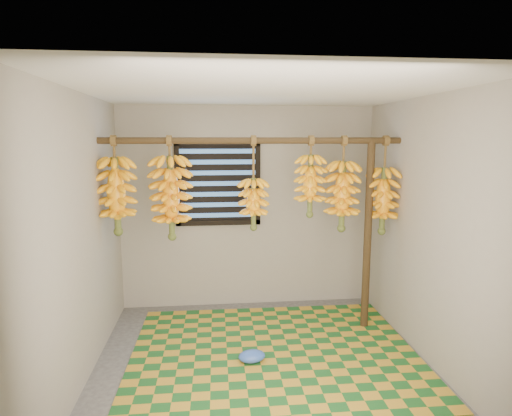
{
  "coord_description": "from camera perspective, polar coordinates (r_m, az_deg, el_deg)",
  "views": [
    {
      "loc": [
        -0.44,
        -3.54,
        2.01
      ],
      "look_at": [
        0.0,
        0.55,
        1.35
      ],
      "focal_mm": 30.0,
      "sensor_mm": 36.0,
      "label": 1
    }
  ],
  "objects": [
    {
      "name": "woven_mat",
      "position": [
        4.31,
        2.4,
        -18.64
      ],
      "size": [
        2.72,
        2.19,
        0.01
      ],
      "primitive_type": "cube",
      "rotation": [
        0.0,
        0.0,
        -0.01
      ],
      "color": "#195721",
      "rests_on": "floor"
    },
    {
      "name": "banana_bunch_d",
      "position": [
        4.39,
        7.24,
        2.97
      ],
      "size": [
        0.31,
        0.31,
        0.82
      ],
      "color": "brown",
      "rests_on": "hanging_pole"
    },
    {
      "name": "window",
      "position": [
        5.05,
        -5.1,
        3.28
      ],
      "size": [
        1.0,
        0.04,
        1.0
      ],
      "color": "black",
      "rests_on": "wall_back"
    },
    {
      "name": "floor",
      "position": [
        4.1,
        0.88,
        -20.33
      ],
      "size": [
        3.0,
        3.0,
        0.01
      ],
      "primitive_type": "cube",
      "color": "#464646",
      "rests_on": "ground"
    },
    {
      "name": "wall_left",
      "position": [
        3.79,
        -22.36,
        -3.95
      ],
      "size": [
        0.01,
        3.0,
        2.4
      ],
      "primitive_type": "cube",
      "color": "gray",
      "rests_on": "floor"
    },
    {
      "name": "ceiling",
      "position": [
        3.59,
        0.98,
        15.41
      ],
      "size": [
        3.0,
        3.0,
        0.01
      ],
      "primitive_type": "cube",
      "color": "silver",
      "rests_on": "wall_back"
    },
    {
      "name": "wall_right",
      "position": [
        4.12,
        22.19,
        -2.91
      ],
      "size": [
        0.01,
        3.0,
        2.4
      ],
      "primitive_type": "cube",
      "color": "gray",
      "rests_on": "floor"
    },
    {
      "name": "banana_bunch_b",
      "position": [
        4.3,
        -11.27,
        1.35
      ],
      "size": [
        0.39,
        0.39,
        1.02
      ],
      "color": "brown",
      "rests_on": "hanging_pole"
    },
    {
      "name": "wall_back",
      "position": [
        5.13,
        -1.14,
        0.04
      ],
      "size": [
        3.0,
        0.01,
        2.4
      ],
      "primitive_type": "cube",
      "color": "gray",
      "rests_on": "floor"
    },
    {
      "name": "hanging_pole",
      "position": [
        4.27,
        -0.22,
        8.98
      ],
      "size": [
        3.0,
        0.06,
        0.06
      ],
      "primitive_type": "cylinder",
      "rotation": [
        0.0,
        1.57,
        0.0
      ],
      "color": "#423018",
      "rests_on": "wall_left"
    },
    {
      "name": "banana_bunch_f",
      "position": [
        4.65,
        16.58,
        0.96
      ],
      "size": [
        0.32,
        0.32,
        1.02
      ],
      "color": "brown",
      "rests_on": "hanging_pole"
    },
    {
      "name": "support_post",
      "position": [
        4.66,
        14.66,
        -3.71
      ],
      "size": [
        0.08,
        0.08,
        2.0
      ],
      "primitive_type": "cylinder",
      "color": "#423018",
      "rests_on": "floor"
    },
    {
      "name": "banana_bunch_c",
      "position": [
        4.31,
        -0.33,
        0.58
      ],
      "size": [
        0.29,
        0.29,
        0.95
      ],
      "color": "brown",
      "rests_on": "hanging_pole"
    },
    {
      "name": "plastic_bag",
      "position": [
        4.12,
        -0.56,
        -19.16
      ],
      "size": [
        0.28,
        0.22,
        0.1
      ],
      "primitive_type": "ellipsoid",
      "rotation": [
        0.0,
        0.0,
        0.15
      ],
      "color": "#3057B6",
      "rests_on": "woven_mat"
    },
    {
      "name": "banana_bunch_e",
      "position": [
        4.49,
        11.43,
        1.57
      ],
      "size": [
        0.34,
        0.34,
        0.97
      ],
      "color": "brown",
      "rests_on": "hanging_pole"
    },
    {
      "name": "banana_bunch_a",
      "position": [
        4.37,
        -18.1,
        1.54
      ],
      "size": [
        0.36,
        0.36,
        0.96
      ],
      "color": "brown",
      "rests_on": "hanging_pole"
    }
  ]
}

